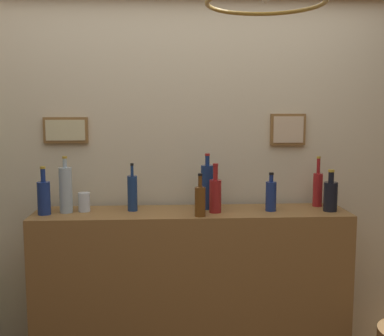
{
  "coord_description": "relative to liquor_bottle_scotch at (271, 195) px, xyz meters",
  "views": [
    {
      "loc": [
        -0.15,
        -1.77,
        1.67
      ],
      "look_at": [
        0.0,
        0.79,
        1.34
      ],
      "focal_mm": 44.76,
      "sensor_mm": 36.0,
      "label": 1
    }
  ],
  "objects": [
    {
      "name": "liquor_bottle_brandy",
      "position": [
        -0.41,
        -0.11,
        -0.0
      ],
      "size": [
        0.06,
        0.06,
        0.23
      ],
      "color": "brown",
      "rests_on": "bar_shelf_unit"
    },
    {
      "name": "liquor_bottle_rum",
      "position": [
        -1.24,
        -0.02,
        0.01
      ],
      "size": [
        0.07,
        0.07,
        0.26
      ],
      "color": "navy",
      "rests_on": "bar_shelf_unit"
    },
    {
      "name": "liquor_bottle_port",
      "position": [
        -0.35,
        0.08,
        0.04
      ],
      "size": [
        0.07,
        0.07,
        0.32
      ],
      "color": "navy",
      "rests_on": "bar_shelf_unit"
    },
    {
      "name": "liquor_bottle_rye",
      "position": [
        -0.77,
        0.05,
        0.02
      ],
      "size": [
        0.06,
        0.06,
        0.27
      ],
      "color": "navy",
      "rests_on": "bar_shelf_unit"
    },
    {
      "name": "panelled_rear_partition",
      "position": [
        -0.44,
        0.27,
        0.12
      ],
      "size": [
        3.27,
        0.15,
        2.45
      ],
      "color": "beige",
      "rests_on": "ground"
    },
    {
      "name": "liquor_bottle_vermouth",
      "position": [
        0.33,
        -0.02,
        0.0
      ],
      "size": [
        0.08,
        0.08,
        0.23
      ],
      "color": "black",
      "rests_on": "bar_shelf_unit"
    },
    {
      "name": "bar_shelf_unit",
      "position": [
        -0.44,
        0.02,
        -0.63
      ],
      "size": [
        1.75,
        0.36,
        1.09
      ],
      "primitive_type": "cube",
      "color": "olive",
      "rests_on": "ground"
    },
    {
      "name": "liquor_bottle_tequila",
      "position": [
        -0.31,
        -0.02,
        0.01
      ],
      "size": [
        0.07,
        0.07,
        0.27
      ],
      "color": "maroon",
      "rests_on": "bar_shelf_unit"
    },
    {
      "name": "glass_tumbler_rocks",
      "position": [
        -1.04,
        0.05,
        -0.03
      ],
      "size": [
        0.07,
        0.07,
        0.11
      ],
      "color": "silver",
      "rests_on": "bar_shelf_unit"
    },
    {
      "name": "liquor_bottle_vodka",
      "position": [
        0.3,
        0.11,
        0.02
      ],
      "size": [
        0.06,
        0.06,
        0.29
      ],
      "color": "maroon",
      "rests_on": "bar_shelf_unit"
    },
    {
      "name": "liquor_bottle_gin",
      "position": [
        -1.14,
        0.03,
        0.04
      ],
      "size": [
        0.07,
        0.07,
        0.31
      ],
      "color": "#A7B9C2",
      "rests_on": "bar_shelf_unit"
    },
    {
      "name": "liquor_bottle_scotch",
      "position": [
        0.0,
        0.0,
        0.0
      ],
      "size": [
        0.06,
        0.06,
        0.22
      ],
      "color": "navy",
      "rests_on": "bar_shelf_unit"
    }
  ]
}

